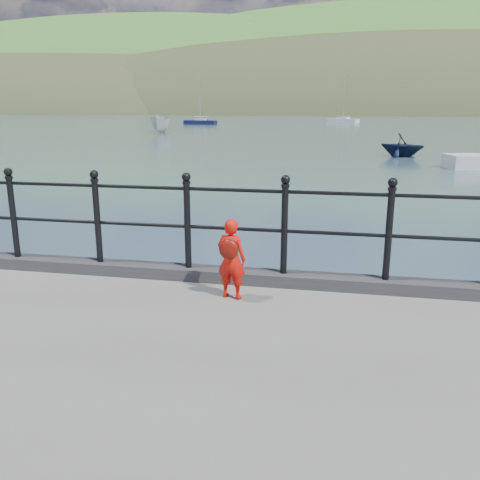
% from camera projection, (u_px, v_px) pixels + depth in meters
% --- Properties ---
extents(ground, '(600.00, 600.00, 0.00)m').
position_uv_depth(ground, '(238.00, 349.00, 6.73)').
color(ground, '#2D4251').
rests_on(ground, ground).
extents(kerb, '(60.00, 0.30, 0.15)m').
position_uv_depth(kerb, '(235.00, 276.00, 6.31)').
color(kerb, '#28282B').
rests_on(kerb, quay).
extents(railing, '(18.11, 0.11, 1.20)m').
position_uv_depth(railing, '(235.00, 217.00, 6.12)').
color(railing, black).
rests_on(railing, kerb).
extents(far_shore, '(830.00, 200.00, 156.00)m').
position_uv_depth(far_shore, '(424.00, 163.00, 232.26)').
color(far_shore, '#333A21').
rests_on(far_shore, ground).
extents(child, '(0.37, 0.33, 0.92)m').
position_uv_depth(child, '(231.00, 258.00, 5.67)').
color(child, red).
rests_on(child, quay).
extents(launch_white, '(2.73, 5.50, 2.03)m').
position_uv_depth(launch_white, '(161.00, 124.00, 57.33)').
color(launch_white, silver).
rests_on(launch_white, ground).
extents(launch_navy, '(3.60, 3.46, 1.46)m').
position_uv_depth(launch_navy, '(402.00, 145.00, 31.63)').
color(launch_navy, black).
rests_on(launch_navy, ground).
extents(sailboat_left, '(5.59, 2.37, 7.80)m').
position_uv_depth(sailboat_left, '(200.00, 122.00, 84.50)').
color(sailboat_left, '#0E1433').
rests_on(sailboat_left, ground).
extents(sailboat_deep, '(6.10, 4.46, 8.87)m').
position_uv_depth(sailboat_deep, '(343.00, 121.00, 94.64)').
color(sailboat_deep, silver).
rests_on(sailboat_deep, ground).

